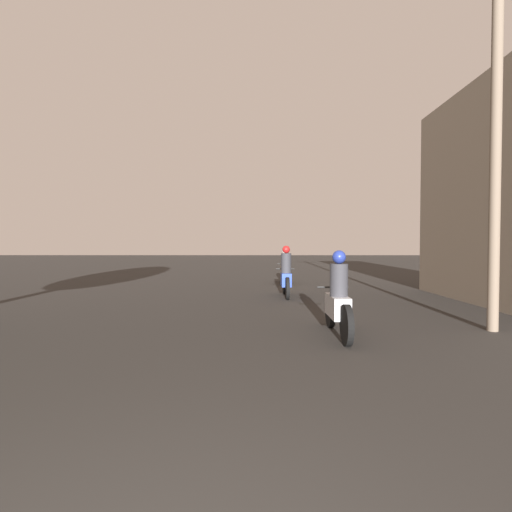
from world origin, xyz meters
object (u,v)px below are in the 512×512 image
at_px(utility_pole_near, 496,116).
at_px(motorcycle_blue, 286,276).
at_px(motorcycle_orange, 285,269).
at_px(motorcycle_silver, 338,302).

bearing_deg(utility_pole_near, motorcycle_blue, 125.95).
distance_m(motorcycle_blue, utility_pole_near, 7.01).
bearing_deg(utility_pole_near, motorcycle_orange, 109.65).
xyz_separation_m(motorcycle_blue, motorcycle_orange, (0.26, 4.39, -0.03)).
bearing_deg(utility_pole_near, motorcycle_silver, -172.09).
relative_size(motorcycle_blue, utility_pole_near, 0.26).
xyz_separation_m(motorcycle_orange, utility_pole_near, (3.34, -9.34, 3.44)).
relative_size(motorcycle_blue, motorcycle_orange, 1.05).
height_order(motorcycle_silver, motorcycle_blue, motorcycle_blue).
xyz_separation_m(motorcycle_silver, motorcycle_blue, (-0.56, 5.38, 0.03)).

